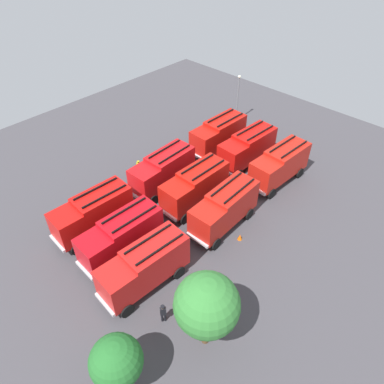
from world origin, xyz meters
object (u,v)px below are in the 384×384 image
at_px(fire_truck_7, 225,208).
at_px(firefighter_0, 139,167).
at_px(fire_truck_2, 93,212).
at_px(traffic_cone_0, 108,202).
at_px(lamppost, 238,95).
at_px(tree_0, 207,305).
at_px(fire_truck_4, 195,186).
at_px(fire_truck_0, 219,134).
at_px(fire_truck_5, 121,236).
at_px(fire_truck_1, 163,170).
at_px(firefighter_1, 163,313).
at_px(traffic_cone_2, 240,237).
at_px(tree_1, 116,361).
at_px(fire_truck_8, 144,266).
at_px(fire_truck_3, 247,147).
at_px(fire_truck_6, 280,164).
at_px(traffic_cone_1, 147,179).

distance_m(fire_truck_7, firefighter_0, 11.58).
bearing_deg(fire_truck_2, traffic_cone_0, -142.07).
bearing_deg(fire_truck_7, lamppost, -147.16).
xyz_separation_m(fire_truck_7, tree_0, (9.34, 6.14, 2.17)).
height_order(fire_truck_7, traffic_cone_0, fire_truck_7).
bearing_deg(fire_truck_4, tree_0, 46.59).
relative_size(fire_truck_0, lamppost, 1.16).
height_order(fire_truck_0, traffic_cone_0, fire_truck_0).
bearing_deg(lamppost, fire_truck_4, 24.65).
relative_size(fire_truck_5, fire_truck_7, 1.00).
height_order(fire_truck_1, firefighter_1, fire_truck_1).
xyz_separation_m(traffic_cone_0, traffic_cone_2, (-5.19, 12.01, -0.06)).
bearing_deg(fire_truck_5, tree_1, 53.12).
xyz_separation_m(fire_truck_4, traffic_cone_2, (0.80, 6.12, -1.86)).
xyz_separation_m(fire_truck_8, lamppost, (-24.92, -10.79, 1.53)).
xyz_separation_m(fire_truck_3, fire_truck_4, (8.68, 0.38, 0.00)).
relative_size(fire_truck_6, tree_1, 1.52).
bearing_deg(tree_0, fire_truck_6, -161.19).
distance_m(firefighter_0, tree_0, 20.15).
bearing_deg(fire_truck_3, fire_truck_1, -19.10).
bearing_deg(traffic_cone_1, fire_truck_7, 92.94).
distance_m(fire_truck_1, fire_truck_8, 11.93).
relative_size(fire_truck_8, lamppost, 1.18).
height_order(fire_truck_4, fire_truck_7, same).
xyz_separation_m(fire_truck_4, tree_1, (15.44, 8.33, 1.10)).
distance_m(fire_truck_0, fire_truck_8, 19.84).
bearing_deg(lamppost, traffic_cone_0, 3.23).
bearing_deg(fire_truck_7, firefighter_0, -90.77).
relative_size(fire_truck_8, traffic_cone_0, 10.30).
relative_size(fire_truck_0, fire_truck_3, 0.99).
bearing_deg(fire_truck_8, tree_1, 41.64).
distance_m(tree_0, traffic_cone_1, 18.82).
height_order(fire_truck_8, tree_1, tree_1).
height_order(fire_truck_0, fire_truck_4, same).
distance_m(fire_truck_5, tree_1, 10.74).
height_order(firefighter_0, firefighter_1, firefighter_1).
relative_size(fire_truck_0, fire_truck_4, 1.00).
xyz_separation_m(fire_truck_6, lamppost, (-7.04, -10.98, 1.53)).
xyz_separation_m(fire_truck_1, fire_truck_2, (8.36, 0.09, 0.00)).
bearing_deg(traffic_cone_1, traffic_cone_2, 90.71).
bearing_deg(traffic_cone_2, tree_1, 8.59).
bearing_deg(fire_truck_7, tree_0, 31.38).
distance_m(fire_truck_1, fire_truck_7, 7.99).
height_order(fire_truck_0, fire_truck_5, same).
height_order(firefighter_0, traffic_cone_1, firefighter_0).
distance_m(fire_truck_1, firefighter_0, 3.74).
relative_size(firefighter_0, tree_1, 0.34).
height_order(fire_truck_4, traffic_cone_2, fire_truck_4).
distance_m(firefighter_1, traffic_cone_0, 13.70).
distance_m(fire_truck_8, firefighter_0, 14.33).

